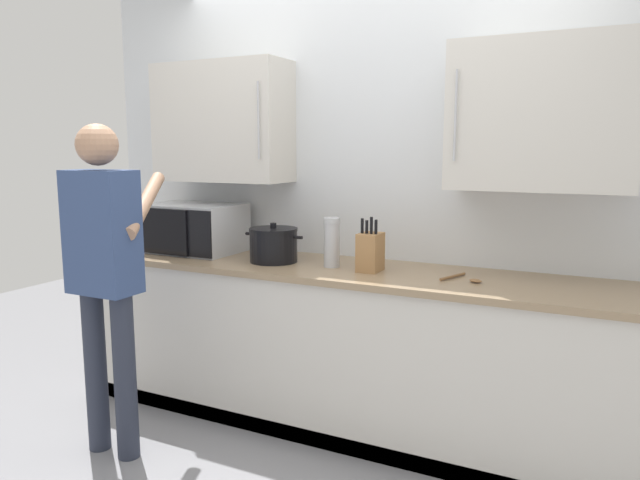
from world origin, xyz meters
TOP-DOWN VIEW (x-y plane):
  - back_wall_tiled at (-0.00, 0.98)m, footprint 3.75×0.44m
  - counter_unit at (0.00, 0.66)m, footprint 3.22×0.67m
  - microwave_oven at (-1.11, 0.70)m, footprint 0.58×0.44m
  - wooden_spoon at (0.64, 0.62)m, footprint 0.21×0.20m
  - knife_block at (0.14, 0.63)m, footprint 0.11×0.15m
  - stock_pot at (-0.46, 0.63)m, footprint 0.37×0.28m
  - thermos_flask at (-0.09, 0.64)m, footprint 0.09×0.09m
  - person_figure at (-0.96, -0.15)m, footprint 0.44×0.62m

SIDE VIEW (x-z plane):
  - counter_unit at x=0.00m, z-range 0.00..0.91m
  - wooden_spoon at x=0.64m, z-range 0.91..0.93m
  - person_figure at x=-0.96m, z-range 0.16..1.83m
  - stock_pot at x=-0.46m, z-range 0.89..1.12m
  - knife_block at x=0.14m, z-range 0.87..1.16m
  - thermos_flask at x=-0.09m, z-range 0.91..1.18m
  - microwave_oven at x=-1.11m, z-range 0.91..1.21m
  - back_wall_tiled at x=0.00m, z-range 0.09..2.86m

